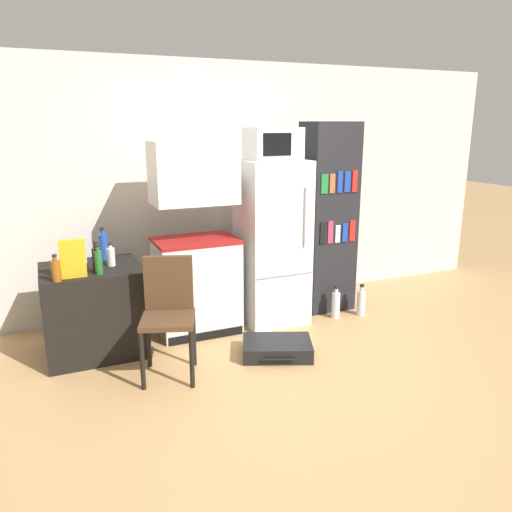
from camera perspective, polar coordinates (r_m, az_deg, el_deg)
The scene contains 19 objects.
ground_plane at distance 3.96m, azimuth 6.21°, elevation -14.29°, with size 24.00×24.00×0.00m, color tan.
wall_back at distance 5.40m, azimuth -2.07°, elevation 7.91°, with size 6.40×0.10×2.54m.
side_table at distance 4.53m, azimuth -18.08°, elevation -5.88°, with size 0.80×0.70×0.76m.
kitchen_hutch at distance 4.65m, azimuth -6.91°, elevation 0.93°, with size 0.76×0.53×1.78m.
refrigerator at distance 4.89m, azimuth 1.84°, elevation 1.55°, with size 0.61×0.61×1.60m.
microwave at distance 4.76m, azimuth 1.94°, elevation 12.72°, with size 0.48×0.37×0.30m.
bookshelf at distance 5.25m, azimuth 8.19°, elevation 4.29°, with size 0.52×0.40×1.95m.
bottle_wine_dark at distance 4.24m, azimuth -17.72°, elevation -0.33°, with size 0.07×0.07×0.25m.
bottle_blue_soda at distance 4.60m, azimuth -17.03°, elevation 1.10°, with size 0.08×0.08×0.29m.
bottle_ketchup_red at distance 4.30m, azimuth -20.37°, elevation -0.74°, with size 0.06×0.06×0.19m.
bottle_green_tall at distance 4.16m, azimuth -17.57°, elevation -0.65°, with size 0.06×0.06×0.25m.
bottle_clear_short at distance 4.39m, azimuth -16.26°, elevation -0.03°, with size 0.07×0.07×0.20m.
bottle_amber_beer at distance 4.09m, azimuth -21.91°, elevation -1.52°, with size 0.07×0.07×0.21m.
bowl at distance 4.58m, azimuth -19.84°, elevation -0.48°, with size 0.18×0.18×0.05m.
cereal_box at distance 4.14m, azimuth -20.21°, elevation -0.28°, with size 0.19×0.07×0.30m.
chair at distance 3.95m, azimuth -9.98°, elevation -5.61°, with size 0.51×0.51×0.93m.
suitcase_large_flat at distance 4.35m, azimuth 2.42°, elevation -10.46°, with size 0.69×0.59×0.13m.
water_bottle_front at distance 5.17m, azimuth 9.09°, elevation -5.47°, with size 0.08×0.08×0.34m.
water_bottle_middle at distance 5.30m, azimuth 11.93°, elevation -5.16°, with size 0.08×0.08×0.33m.
Camera 1 is at (-1.74, -2.99, 1.93)m, focal length 35.00 mm.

